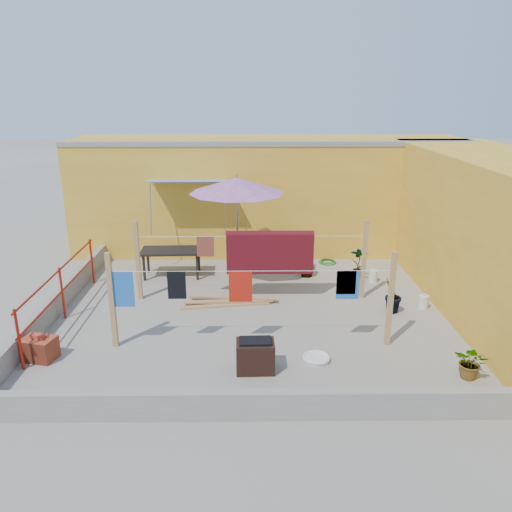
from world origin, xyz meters
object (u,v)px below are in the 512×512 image
white_basin (316,358)px  plant_back_a (278,250)px  patio_umbrella (237,186)px  brazier (255,356)px  water_jug_a (423,302)px  water_jug_b (373,276)px  outdoor_table (171,252)px  green_hose (328,262)px  brick_stack (39,348)px

white_basin → plant_back_a: size_ratio=0.66×
patio_umbrella → brazier: patio_umbrella is taller
brazier → plant_back_a: plant_back_a is taller
patio_umbrella → plant_back_a: bearing=54.8°
plant_back_a → brazier: bearing=-96.9°
plant_back_a → water_jug_a: bearing=-45.2°
patio_umbrella → brazier: 4.54m
white_basin → water_jug_b: water_jug_b is taller
white_basin → water_jug_a: bearing=40.1°
white_basin → water_jug_a: 3.38m
patio_umbrella → outdoor_table: size_ratio=1.76×
patio_umbrella → plant_back_a: (1.05, 1.48, -2.02)m
patio_umbrella → green_hose: size_ratio=5.67×
brazier → water_jug_a: 4.41m
outdoor_table → plant_back_a: (2.71, 0.95, -0.27)m
outdoor_table → green_hose: size_ratio=3.22×
patio_umbrella → green_hose: patio_umbrella is taller
water_jug_a → green_hose: bearing=118.2°
outdoor_table → water_jug_b: size_ratio=4.52×
brick_stack → green_hose: size_ratio=1.34×
outdoor_table → brazier: bearing=-65.7°
brick_stack → outdoor_table: bearing=67.5°
brick_stack → patio_umbrella: bearing=46.7°
water_jug_a → green_hose: (-1.61, 3.00, -0.12)m
water_jug_b → water_jug_a: bearing=-65.7°
water_jug_b → plant_back_a: 2.68m
water_jug_b → green_hose: size_ratio=0.71×
water_jug_b → green_hose: (-0.90, 1.42, -0.12)m
water_jug_a → water_jug_b: same height
brazier → patio_umbrella: bearing=95.4°
brazier → water_jug_a: (3.65, 2.48, -0.13)m
brazier → green_hose: size_ratio=1.37×
patio_umbrella → plant_back_a: 2.72m
outdoor_table → brick_stack: (-1.71, -4.11, -0.42)m
white_basin → water_jug_b: (1.87, 3.76, 0.10)m
white_basin → patio_umbrella: bearing=111.3°
patio_umbrella → white_basin: bearing=-68.7°
green_hose → plant_back_a: plant_back_a is taller
white_basin → plant_back_a: 5.20m
brazier → white_basin: (1.06, 0.31, -0.23)m
brick_stack → plant_back_a: size_ratio=0.86×
patio_umbrella → brick_stack: patio_umbrella is taller
water_jug_a → water_jug_b: (-0.71, 1.58, 0.00)m
white_basin → green_hose: (0.97, 5.18, -0.01)m
water_jug_b → plant_back_a: size_ratio=0.46×
plant_back_a → brick_stack: bearing=-131.1°
brick_stack → brazier: bearing=-6.4°
brick_stack → brazier: 3.78m
outdoor_table → white_basin: size_ratio=3.13×
brazier → water_jug_b: bearing=54.2°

